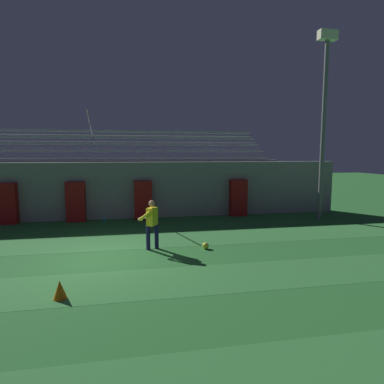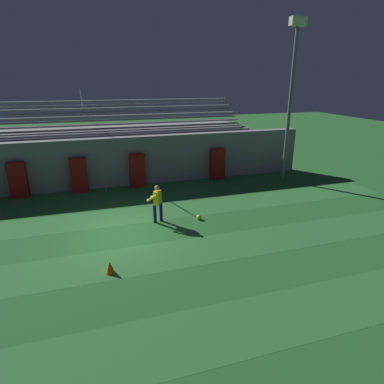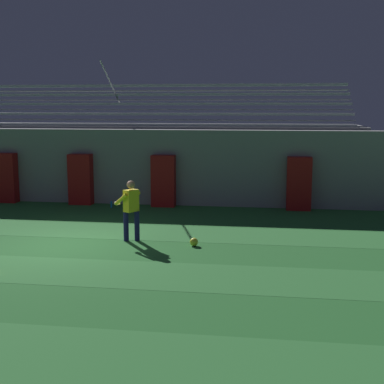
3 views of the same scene
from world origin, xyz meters
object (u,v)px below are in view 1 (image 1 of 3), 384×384
at_px(goalkeeper, 152,221).
at_px(water_bottle, 104,220).
at_px(traffic_cone, 60,290).
at_px(padding_pillar_far_left, 7,204).
at_px(soccer_ball, 206,246).
at_px(floodlight_pole, 324,104).
at_px(padding_pillar_gate_right, 143,200).
at_px(padding_pillar_far_right, 238,198).
at_px(padding_pillar_gate_left, 76,202).

bearing_deg(goalkeeper, water_bottle, 112.89).
bearing_deg(traffic_cone, padding_pillar_far_left, 115.28).
xyz_separation_m(soccer_ball, water_bottle, (-3.74, 4.94, 0.01)).
bearing_deg(traffic_cone, floodlight_pole, 33.41).
distance_m(goalkeeper, water_bottle, 5.09).
bearing_deg(water_bottle, padding_pillar_gate_right, 16.06).
height_order(padding_pillar_gate_right, padding_pillar_far_right, same).
xyz_separation_m(padding_pillar_far_left, traffic_cone, (4.04, -8.56, -0.74)).
xyz_separation_m(traffic_cone, water_bottle, (0.28, 8.04, -0.09)).
height_order(padding_pillar_far_left, floodlight_pole, floodlight_pole).
bearing_deg(traffic_cone, goalkeeper, 56.76).
distance_m(padding_pillar_gate_right, floodlight_pole, 9.90).
distance_m(padding_pillar_gate_left, traffic_cone, 8.66).
relative_size(padding_pillar_gate_right, floodlight_pole, 0.21).
bearing_deg(padding_pillar_gate_left, soccer_ball, -47.23).
xyz_separation_m(padding_pillar_gate_left, traffic_cone, (1.04, -8.56, -0.74)).
height_order(traffic_cone, water_bottle, traffic_cone).
distance_m(padding_pillar_gate_left, water_bottle, 1.65).
bearing_deg(goalkeeper, padding_pillar_far_left, 140.64).
relative_size(padding_pillar_gate_right, water_bottle, 7.88).
relative_size(padding_pillar_far_right, traffic_cone, 4.50).
xyz_separation_m(padding_pillar_far_left, soccer_ball, (8.06, -5.47, -0.84)).
xyz_separation_m(padding_pillar_far_right, floodlight_pole, (3.73, -1.48, 4.63)).
relative_size(goalkeeper, water_bottle, 6.96).
bearing_deg(padding_pillar_gate_left, padding_pillar_far_left, 180.00).
relative_size(goalkeeper, traffic_cone, 3.98).
xyz_separation_m(padding_pillar_far_left, water_bottle, (4.33, -0.53, -0.83)).
bearing_deg(padding_pillar_far_right, padding_pillar_gate_right, 180.00).
bearing_deg(soccer_ball, goalkeeper, 169.79).
bearing_deg(traffic_cone, padding_pillar_far_right, 50.70).
height_order(padding_pillar_gate_right, water_bottle, padding_pillar_gate_right).
relative_size(floodlight_pole, water_bottle, 37.26).
bearing_deg(soccer_ball, padding_pillar_gate_left, 132.77).
relative_size(padding_pillar_far_left, water_bottle, 7.88).
distance_m(padding_pillar_gate_right, padding_pillar_far_right, 4.89).
xyz_separation_m(padding_pillar_far_right, water_bottle, (-6.73, -0.53, -0.83)).
bearing_deg(padding_pillar_far_right, padding_pillar_far_left, 180.00).
bearing_deg(traffic_cone, water_bottle, 87.98).
bearing_deg(goalkeeper, padding_pillar_gate_left, 122.48).
height_order(padding_pillar_far_right, floodlight_pole, floodlight_pole).
bearing_deg(goalkeeper, traffic_cone, -123.24).
bearing_deg(padding_pillar_gate_right, padding_pillar_far_left, 180.00).
xyz_separation_m(floodlight_pole, traffic_cone, (-10.74, -7.09, -5.36)).
relative_size(padding_pillar_gate_right, soccer_ball, 8.60).
bearing_deg(padding_pillar_gate_right, padding_pillar_far_right, 0.00).
distance_m(padding_pillar_far_right, soccer_ball, 6.29).
bearing_deg(padding_pillar_far_left, floodlight_pole, -5.70).
distance_m(padding_pillar_far_right, water_bottle, 6.80).
xyz_separation_m(padding_pillar_gate_right, floodlight_pole, (8.62, -1.48, 4.63)).
bearing_deg(padding_pillar_gate_right, goalkeeper, -88.72).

